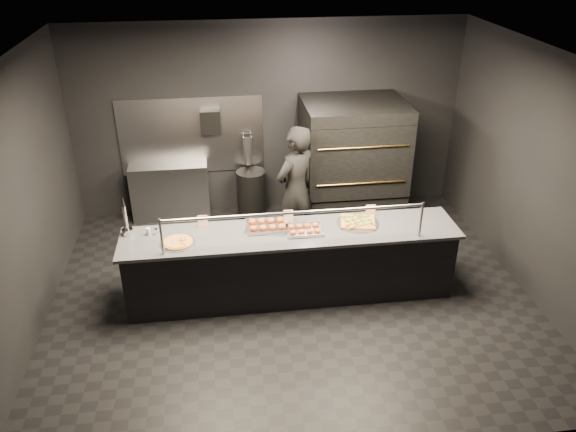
# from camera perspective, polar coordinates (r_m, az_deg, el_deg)

# --- Properties ---
(room) EXTENTS (6.04, 6.00, 3.00)m
(room) POSITION_cam_1_polar(r_m,az_deg,el_deg) (6.56, 0.07, 2.95)
(room) COLOR black
(room) RESTS_ON ground
(service_counter) EXTENTS (4.10, 0.78, 1.37)m
(service_counter) POSITION_cam_1_polar(r_m,az_deg,el_deg) (7.02, 0.31, -4.85)
(service_counter) COLOR black
(service_counter) RESTS_ON ground
(pizza_oven) EXTENTS (1.50, 1.23, 1.91)m
(pizza_oven) POSITION_cam_1_polar(r_m,az_deg,el_deg) (8.65, 6.49, 5.43)
(pizza_oven) COLOR black
(pizza_oven) RESTS_ON ground
(prep_shelf) EXTENTS (1.20, 0.35, 0.90)m
(prep_shelf) POSITION_cam_1_polar(r_m,az_deg,el_deg) (9.04, -11.87, 2.43)
(prep_shelf) COLOR #99999E
(prep_shelf) RESTS_ON ground
(towel_dispenser) EXTENTS (0.30, 0.20, 0.35)m
(towel_dispenser) POSITION_cam_1_polar(r_m,az_deg,el_deg) (8.66, -7.90, 9.50)
(towel_dispenser) COLOR black
(towel_dispenser) RESTS_ON room
(fire_extinguisher) EXTENTS (0.14, 0.14, 0.51)m
(fire_extinguisher) POSITION_cam_1_polar(r_m,az_deg,el_deg) (8.85, -4.11, 6.73)
(fire_extinguisher) COLOR #B2B2B7
(fire_extinguisher) RESTS_ON room
(beer_tap) EXTENTS (0.13, 0.19, 0.51)m
(beer_tap) POSITION_cam_1_polar(r_m,az_deg,el_deg) (6.93, -16.10, -0.77)
(beer_tap) COLOR silver
(beer_tap) RESTS_ON service_counter
(round_pizza) EXTENTS (0.41, 0.41, 0.03)m
(round_pizza) POSITION_cam_1_polar(r_m,az_deg,el_deg) (6.66, -11.14, -2.66)
(round_pizza) COLOR silver
(round_pizza) RESTS_ON service_counter
(slider_tray_a) EXTENTS (0.59, 0.49, 0.08)m
(slider_tray_a) POSITION_cam_1_polar(r_m,az_deg,el_deg) (6.87, -2.15, -0.92)
(slider_tray_a) COLOR silver
(slider_tray_a) RESTS_ON service_counter
(slider_tray_b) EXTENTS (0.45, 0.35, 0.07)m
(slider_tray_b) POSITION_cam_1_polar(r_m,az_deg,el_deg) (6.78, 1.68, -1.39)
(slider_tray_b) COLOR silver
(slider_tray_b) RESTS_ON service_counter
(square_pizza) EXTENTS (0.53, 0.53, 0.05)m
(square_pizza) POSITION_cam_1_polar(r_m,az_deg,el_deg) (7.01, 7.11, -0.61)
(square_pizza) COLOR silver
(square_pizza) RESTS_ON service_counter
(condiment_jar) EXTENTS (0.14, 0.05, 0.09)m
(condiment_jar) POSITION_cam_1_polar(r_m,az_deg,el_deg) (6.90, -13.76, -1.54)
(condiment_jar) COLOR silver
(condiment_jar) RESTS_ON service_counter
(tent_cards) EXTENTS (2.23, 0.04, 0.15)m
(tent_cards) POSITION_cam_1_polar(r_m,az_deg,el_deg) (6.99, 0.02, 0.05)
(tent_cards) COLOR white
(tent_cards) RESTS_ON service_counter
(trash_bin) EXTENTS (0.46, 0.46, 0.77)m
(trash_bin) POSITION_cam_1_polar(r_m,az_deg,el_deg) (8.96, -3.73, 2.29)
(trash_bin) COLOR black
(trash_bin) RESTS_ON ground
(worker) EXTENTS (0.81, 0.77, 1.87)m
(worker) POSITION_cam_1_polar(r_m,az_deg,el_deg) (7.77, 0.76, 2.58)
(worker) COLOR black
(worker) RESTS_ON ground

